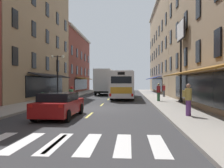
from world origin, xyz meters
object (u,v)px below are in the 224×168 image
(box_truck, at_px, (104,82))
(street_lamp_twin, at_px, (58,75))
(sedan_mid, at_px, (110,89))
(pedestrian_far, at_px, (159,92))
(bicycle_near, at_px, (47,99))
(pedestrian_mid, at_px, (164,90))
(pedestrian_near, at_px, (188,99))
(sedan_near, at_px, (60,105))
(billboard_sign, at_px, (181,40))
(motorcycle_rider, at_px, (72,99))
(transit_bus, at_px, (123,84))

(box_truck, relative_size, street_lamp_twin, 1.65)
(sedan_mid, bearing_deg, pedestrian_far, -73.70)
(bicycle_near, distance_m, pedestrian_mid, 15.10)
(box_truck, bearing_deg, pedestrian_near, -72.97)
(box_truck, distance_m, pedestrian_mid, 10.41)
(sedan_near, xyz_separation_m, pedestrian_far, (6.73, 10.28, 0.31))
(sedan_near, height_order, sedan_mid, sedan_near)
(sedan_near, relative_size, sedan_mid, 0.98)
(sedan_mid, bearing_deg, billboard_sign, -70.62)
(motorcycle_rider, bearing_deg, bicycle_near, 137.72)
(motorcycle_rider, relative_size, pedestrian_near, 1.18)
(transit_bus, bearing_deg, motorcycle_rider, -107.94)
(transit_bus, height_order, sedan_near, transit_bus)
(sedan_near, height_order, pedestrian_far, pedestrian_far)
(transit_bus, height_order, box_truck, box_truck)
(billboard_sign, distance_m, sedan_mid, 25.83)
(box_truck, height_order, pedestrian_near, box_truck)
(sedan_near, xyz_separation_m, pedestrian_near, (7.11, 0.25, 0.36))
(sedan_mid, distance_m, pedestrian_near, 33.26)
(pedestrian_mid, xyz_separation_m, street_lamp_twin, (-11.56, -6.96, 1.71))
(bicycle_near, bearing_deg, sedan_near, -65.92)
(pedestrian_mid, bearing_deg, transit_bus, 43.99)
(box_truck, xyz_separation_m, bicycle_near, (-3.44, -15.78, -1.49))
(billboard_sign, height_order, pedestrian_mid, billboard_sign)
(box_truck, xyz_separation_m, pedestrian_near, (7.12, -23.24, -0.92))
(box_truck, bearing_deg, street_lamp_twin, -104.00)
(transit_bus, distance_m, street_lamp_twin, 9.12)
(pedestrian_near, relative_size, pedestrian_mid, 1.07)
(billboard_sign, height_order, box_truck, billboard_sign)
(billboard_sign, relative_size, pedestrian_far, 4.32)
(billboard_sign, bearing_deg, pedestrian_far, 142.67)
(motorcycle_rider, xyz_separation_m, pedestrian_near, (7.69, -4.86, 0.36))
(billboard_sign, height_order, motorcycle_rider, billboard_sign)
(transit_bus, distance_m, pedestrian_far, 7.33)
(billboard_sign, xyz_separation_m, box_truck, (-8.57, 14.59, -3.80))
(pedestrian_near, bearing_deg, pedestrian_mid, -168.21)
(sedan_near, distance_m, pedestrian_far, 12.30)
(sedan_near, relative_size, pedestrian_far, 2.60)
(bicycle_near, bearing_deg, box_truck, 77.72)
(sedan_mid, xyz_separation_m, motorcycle_rider, (-0.74, -27.66, 0.05))
(transit_bus, bearing_deg, billboard_sign, -55.12)
(motorcycle_rider, height_order, bicycle_near, motorcycle_rider)
(billboard_sign, relative_size, motorcycle_rider, 3.57)
(pedestrian_near, height_order, pedestrian_mid, pedestrian_near)
(transit_bus, xyz_separation_m, pedestrian_mid, (5.10, 0.60, -0.71))
(sedan_mid, xyz_separation_m, street_lamp_twin, (-3.46, -22.49, 2.03))
(billboard_sign, bearing_deg, pedestrian_near, -99.52)
(box_truck, bearing_deg, pedestrian_mid, -37.06)
(pedestrian_near, bearing_deg, bicycle_near, -109.60)
(transit_bus, bearing_deg, bicycle_near, -126.45)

